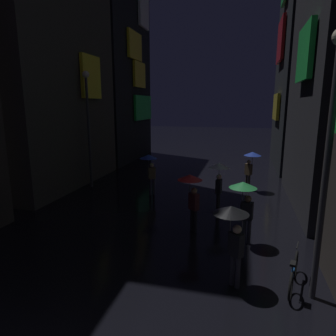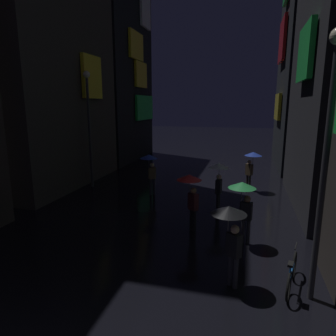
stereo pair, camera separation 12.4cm
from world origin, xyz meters
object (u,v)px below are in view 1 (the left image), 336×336
Objects in this scene: pedestrian_near_crossing_blue at (150,163)px; bicycle_parked_at_storefront at (293,273)px; streetlamp_right_near at (329,143)px; streetlamp_left_far at (88,118)px; pedestrian_midstreet_centre_blue at (251,160)px; pedestrian_foreground_left_clear at (219,174)px; pedestrian_far_right_red at (191,187)px; pedestrian_midstreet_left_green at (244,195)px; pedestrian_foreground_right_black at (233,224)px.

bicycle_parked_at_storefront is at bearing -48.28° from pedestrian_near_crossing_blue.
pedestrian_near_crossing_blue is at bearing 132.26° from streetlamp_right_near.
pedestrian_midstreet_centre_blue is at bearing 9.52° from streetlamp_left_far.
pedestrian_far_right_red is at bearing -108.50° from pedestrian_foreground_left_clear.
pedestrian_far_right_red is at bearing -109.88° from pedestrian_midstreet_centre_blue.
bicycle_parked_at_storefront is (5.92, -6.64, -1.28)m from pedestrian_near_crossing_blue.
bicycle_parked_at_storefront is (2.34, -5.16, -1.28)m from pedestrian_foreground_left_clear.
streetlamp_right_near reaches higher than pedestrian_midstreet_left_green.
pedestrian_foreground_left_clear is 7.89m from streetlamp_left_far.
streetlamp_right_near is at bearing -37.48° from streetlamp_left_far.
pedestrian_midstreet_centre_blue is 9.45m from streetlamp_right_near.
bicycle_parked_at_storefront is (1.28, -2.25, -1.28)m from pedestrian_midstreet_left_green.
pedestrian_foreground_left_clear is at bearing 71.50° from pedestrian_far_right_red.
streetlamp_left_far reaches higher than streetlamp_right_near.
bicycle_parked_at_storefront is at bearing 9.73° from pedestrian_foreground_right_black.
pedestrian_near_crossing_blue is 0.34× the size of streetlamp_left_far.
pedestrian_midstreet_centre_blue is at bearing 70.12° from pedestrian_far_right_red.
pedestrian_foreground_right_black is 1.19× the size of bicycle_parked_at_storefront.
pedestrian_near_crossing_blue is 9.64m from streetlamp_right_near.
bicycle_parked_at_storefront is at bearing -83.75° from pedestrian_midstreet_centre_blue.
pedestrian_midstreet_left_green is at bearing 83.83° from pedestrian_foreground_right_black.
pedestrian_far_right_red is 6.38m from pedestrian_midstreet_centre_blue.
pedestrian_near_crossing_blue is 5.41m from pedestrian_midstreet_centre_blue.
pedestrian_far_right_red is (-1.85, 0.56, 0.00)m from pedestrian_midstreet_left_green.
pedestrian_foreground_left_clear reaches higher than bicycle_parked_at_storefront.
pedestrian_midstreet_left_green is (0.27, 2.51, 0.00)m from pedestrian_foreground_right_black.
pedestrian_near_crossing_blue is 1.19× the size of bicycle_parked_at_storefront.
pedestrian_near_crossing_blue is at bearing 126.01° from pedestrian_far_right_red.
pedestrian_foreground_left_clear is 1.19× the size of bicycle_parked_at_storefront.
pedestrian_foreground_left_clear is 0.34× the size of streetlamp_left_far.
bicycle_parked_at_storefront is 0.29× the size of streetlamp_right_near.
pedestrian_far_right_red is 8.20m from streetlamp_left_far.
streetlamp_left_far reaches higher than pedestrian_near_crossing_blue.
pedestrian_near_crossing_blue is at bearing -10.88° from streetlamp_left_far.
pedestrian_foreground_right_black is 1.00× the size of pedestrian_foreground_left_clear.
pedestrian_foreground_right_black is 2.03m from bicycle_parked_at_storefront.
streetlamp_right_near is (1.37, -9.12, 2.08)m from pedestrian_midstreet_centre_blue.
streetlamp_right_near is (3.53, -3.12, 2.08)m from pedestrian_far_right_red.
pedestrian_near_crossing_blue is at bearing 122.33° from pedestrian_foreground_right_black.
pedestrian_midstreet_left_green is 1.00× the size of pedestrian_midstreet_centre_blue.
pedestrian_midstreet_centre_blue is (0.32, 6.55, 0.00)m from pedestrian_midstreet_left_green.
pedestrian_midstreet_left_green is 6.56m from pedestrian_midstreet_centre_blue.
pedestrian_near_crossing_blue is at bearing -156.53° from pedestrian_midstreet_centre_blue.
pedestrian_midstreet_left_green is 3.10m from pedestrian_foreground_left_clear.
pedestrian_near_crossing_blue reaches higher than bicycle_parked_at_storefront.
pedestrian_near_crossing_blue is at bearing 131.72° from bicycle_parked_at_storefront.
pedestrian_foreground_right_black is at bearing -43.43° from streetlamp_left_far.
streetlamp_right_near is (10.00, -7.67, -0.11)m from streetlamp_left_far.
pedestrian_far_right_red is 2.48m from pedestrian_foreground_left_clear.
pedestrian_foreground_right_black and pedestrian_midstreet_centre_blue have the same top height.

